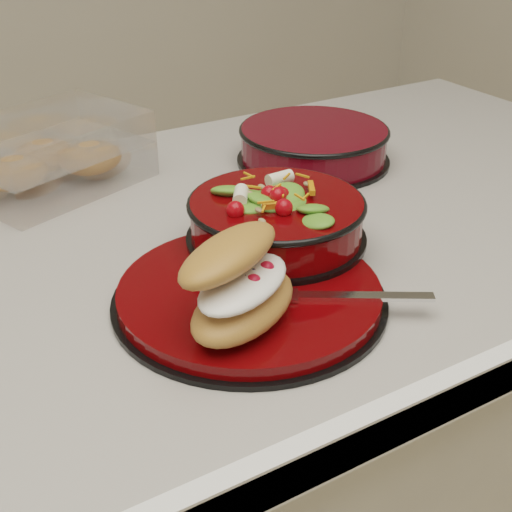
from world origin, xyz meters
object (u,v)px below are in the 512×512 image
dinner_plate (251,294)px  extra_bowl (314,143)px  salad_bowl (276,214)px  pastry_box (52,154)px  fork (337,296)px  island_counter (283,461)px  croissant (240,283)px

dinner_plate → extra_bowl: size_ratio=1.23×
dinner_plate → extra_bowl: 0.40m
salad_bowl → pastry_box: 0.37m
dinner_plate → fork: bearing=-45.2°
island_counter → fork: size_ratio=7.76×
fork → island_counter: bearing=9.9°
pastry_box → dinner_plate: bearing=-99.1°
pastry_box → extra_bowl: (0.36, -0.12, -0.01)m
fork → pastry_box: bearing=48.8°
croissant → extra_bowl: size_ratio=0.68×
fork → extra_bowl: size_ratio=0.70×
croissant → pastry_box: size_ratio=0.56×
dinner_plate → fork: 0.09m
dinner_plate → extra_bowl: (0.28, 0.29, 0.02)m
island_counter → extra_bowl: 0.51m
salad_bowl → croissant: 0.16m
salad_bowl → pastry_box: size_ratio=0.74×
island_counter → croissant: size_ratio=7.93×
salad_bowl → extra_bowl: size_ratio=0.90×
fork → extra_bowl: extra_bowl is taller
dinner_plate → fork: (0.06, -0.06, 0.01)m
extra_bowl → pastry_box: bearing=161.5°
dinner_plate → extra_bowl: extra_bowl is taller
croissant → extra_bowl: (0.32, 0.33, -0.03)m
salad_bowl → croissant: bearing=-134.4°
dinner_plate → fork: size_ratio=1.77×
croissant → extra_bowl: 0.46m
island_counter → fork: bearing=-112.4°
extra_bowl → dinner_plate: bearing=-134.4°
fork → pastry_box: size_ratio=0.57×
island_counter → fork: 0.53m
croissant → fork: bearing=-39.2°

